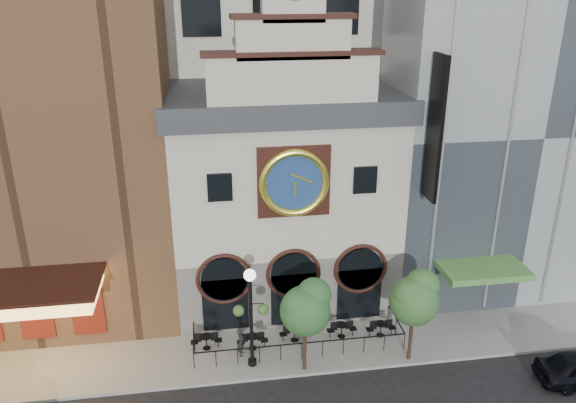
# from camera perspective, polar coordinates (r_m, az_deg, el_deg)

# --- Properties ---
(ground) EXTENTS (120.00, 120.00, 0.00)m
(ground) POSITION_cam_1_polar(r_m,az_deg,el_deg) (28.23, 1.85, -17.33)
(ground) COLOR black
(ground) RESTS_ON ground
(sidewalk) EXTENTS (44.00, 5.00, 0.15)m
(sidewalk) POSITION_cam_1_polar(r_m,az_deg,el_deg) (30.13, 0.97, -14.27)
(sidewalk) COLOR gray
(sidewalk) RESTS_ON ground
(clock_building) EXTENTS (12.60, 8.78, 18.65)m
(clock_building) POSITION_cam_1_polar(r_m,az_deg,el_deg) (31.65, -0.55, 1.21)
(clock_building) COLOR #605E5B
(clock_building) RESTS_ON ground
(theater_building) EXTENTS (14.00, 15.60, 25.00)m
(theater_building) POSITION_cam_1_polar(r_m,az_deg,el_deg) (33.11, -24.48, 10.83)
(theater_building) COLOR brown
(theater_building) RESTS_ON ground
(retail_building) EXTENTS (14.00, 14.40, 20.00)m
(retail_building) POSITION_cam_1_polar(r_m,az_deg,el_deg) (36.68, 19.68, 8.45)
(retail_building) COLOR gray
(retail_building) RESTS_ON ground
(cafe_railing) EXTENTS (10.60, 2.60, 0.90)m
(cafe_railing) POSITION_cam_1_polar(r_m,az_deg,el_deg) (29.83, 0.98, -13.45)
(cafe_railing) COLOR black
(cafe_railing) RESTS_ON sidewalk
(bistro_0) EXTENTS (1.58, 0.68, 0.90)m
(bistro_0) POSITION_cam_1_polar(r_m,az_deg,el_deg) (29.71, -8.29, -13.84)
(bistro_0) COLOR black
(bistro_0) RESTS_ON sidewalk
(bistro_1) EXTENTS (1.58, 0.68, 0.90)m
(bistro_1) POSITION_cam_1_polar(r_m,az_deg,el_deg) (29.47, -3.62, -13.95)
(bistro_1) COLOR black
(bistro_1) RESTS_ON sidewalk
(bistro_2) EXTENTS (1.58, 0.68, 0.90)m
(bistro_2) POSITION_cam_1_polar(r_m,az_deg,el_deg) (29.98, 0.67, -13.21)
(bistro_2) COLOR black
(bistro_2) RESTS_ON sidewalk
(bistro_3) EXTENTS (1.58, 0.68, 0.90)m
(bistro_3) POSITION_cam_1_polar(r_m,az_deg,el_deg) (30.38, 5.48, -12.79)
(bistro_3) COLOR black
(bistro_3) RESTS_ON sidewalk
(bistro_4) EXTENTS (1.58, 0.68, 0.90)m
(bistro_4) POSITION_cam_1_polar(r_m,az_deg,el_deg) (30.73, 9.41, -12.58)
(bistro_4) COLOR black
(bistro_4) RESTS_ON sidewalk
(pedestrian) EXTENTS (0.46, 0.61, 1.50)m
(pedestrian) POSITION_cam_1_polar(r_m,az_deg,el_deg) (28.94, -4.79, -14.05)
(pedestrian) COLOR black
(pedestrian) RESTS_ON sidewalk
(lamppost) EXTENTS (1.68, 0.60, 5.27)m
(lamppost) POSITION_cam_1_polar(r_m,az_deg,el_deg) (26.86, -3.81, -10.69)
(lamppost) COLOR black
(lamppost) RESTS_ON sidewalk
(tree_left) EXTENTS (2.46, 2.37, 4.75)m
(tree_left) POSITION_cam_1_polar(r_m,az_deg,el_deg) (26.46, 1.84, -10.63)
(tree_left) COLOR #382619
(tree_left) RESTS_ON sidewalk
(tree_right) EXTENTS (2.49, 2.39, 4.79)m
(tree_right) POSITION_cam_1_polar(r_m,az_deg,el_deg) (27.77, 12.77, -9.45)
(tree_right) COLOR #382619
(tree_right) RESTS_ON sidewalk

